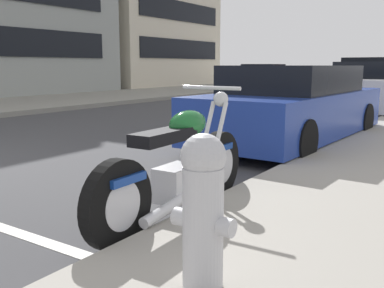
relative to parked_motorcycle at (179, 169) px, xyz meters
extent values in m
cube|color=gray|center=(10.99, 10.60, -0.37)|extent=(120.00, 5.00, 0.14)
cube|color=silver|center=(-1.01, 0.54, -0.44)|extent=(0.12, 2.20, 0.01)
cylinder|color=black|center=(0.74, 0.02, -0.10)|extent=(0.68, 0.13, 0.67)
cylinder|color=silver|center=(0.74, 0.02, -0.10)|extent=(0.37, 0.13, 0.37)
cylinder|color=black|center=(-0.79, -0.02, -0.10)|extent=(0.68, 0.13, 0.67)
cylinder|color=silver|center=(-0.79, -0.02, -0.10)|extent=(0.37, 0.13, 0.37)
cube|color=silver|center=(-0.02, 0.00, -0.12)|extent=(0.41, 0.27, 0.30)
cube|color=black|center=(-0.20, 0.00, 0.32)|extent=(0.69, 0.24, 0.10)
ellipsoid|color=#196028|center=(0.16, 0.01, 0.38)|extent=(0.49, 0.25, 0.24)
cube|color=navy|center=(-0.74, -0.02, 0.08)|extent=(0.36, 0.19, 0.06)
cube|color=navy|center=(0.72, 0.02, 0.08)|extent=(0.32, 0.17, 0.06)
cylinder|color=silver|center=(0.59, 0.09, 0.21)|extent=(0.34, 0.05, 0.65)
cylinder|color=silver|center=(0.60, -0.05, 0.21)|extent=(0.34, 0.05, 0.65)
cylinder|color=silver|center=(0.56, 0.02, 0.68)|extent=(0.05, 0.62, 0.04)
sphere|color=silver|center=(0.76, 0.02, 0.56)|extent=(0.15, 0.15, 0.15)
cylinder|color=silver|center=(-0.32, -0.15, -0.22)|extent=(0.71, 0.11, 0.16)
cube|color=navy|center=(4.22, 0.56, 0.08)|extent=(4.61, 1.94, 0.72)
cube|color=black|center=(4.17, 0.56, 0.66)|extent=(2.57, 1.71, 0.44)
cylinder|color=black|center=(5.75, 1.28, -0.13)|extent=(0.63, 0.25, 0.62)
cylinder|color=black|center=(5.68, -0.29, -0.13)|extent=(0.63, 0.25, 0.62)
cylinder|color=black|center=(2.76, 1.41, -0.13)|extent=(0.63, 0.25, 0.62)
cylinder|color=black|center=(2.69, -0.16, -0.13)|extent=(0.63, 0.25, 0.62)
cube|color=silver|center=(10.42, 0.55, 0.13)|extent=(4.72, 1.92, 0.82)
cube|color=black|center=(10.36, 0.55, 0.76)|extent=(2.36, 1.72, 0.45)
cylinder|color=black|center=(11.94, 1.41, -0.13)|extent=(0.63, 0.24, 0.62)
cylinder|color=black|center=(8.85, 1.34, -0.13)|extent=(0.63, 0.24, 0.62)
cylinder|color=black|center=(14.18, 1.20, -0.13)|extent=(0.62, 0.23, 0.62)
cube|color=maroon|center=(30.45, 4.61, 0.30)|extent=(2.26, 5.51, 0.91)
cube|color=black|center=(30.45, 4.61, 1.10)|extent=(2.08, 3.98, 0.71)
cylinder|color=black|center=(29.60, 6.49, -0.06)|extent=(0.29, 0.77, 0.76)
cylinder|color=black|center=(31.45, 6.42, -0.06)|extent=(0.29, 0.77, 0.76)
cube|color=navy|center=(17.83, 7.37, 0.08)|extent=(4.42, 2.09, 0.73)
cube|color=black|center=(18.00, 7.38, 0.70)|extent=(2.13, 1.80, 0.51)
cylinder|color=black|center=(16.46, 6.45, -0.13)|extent=(0.63, 0.26, 0.62)
cylinder|color=black|center=(16.35, 8.10, -0.13)|extent=(0.63, 0.26, 0.62)
cylinder|color=black|center=(19.30, 6.64, -0.13)|extent=(0.63, 0.26, 0.62)
cylinder|color=black|center=(19.19, 8.29, -0.13)|extent=(0.63, 0.26, 0.62)
cylinder|color=#B7B7BC|center=(-1.13, -0.96, 0.03)|extent=(0.22, 0.22, 0.66)
sphere|color=#B7B7BC|center=(-1.13, -0.96, 0.42)|extent=(0.24, 0.24, 0.24)
cylinder|color=#B7B7BC|center=(-1.13, -0.82, 0.06)|extent=(0.10, 0.08, 0.10)
cylinder|color=#B7B7BC|center=(-1.13, -1.10, 0.06)|extent=(0.10, 0.08, 0.10)
cube|color=beige|center=(18.55, 17.28, 4.74)|extent=(9.06, 8.76, 10.37)
cube|color=black|center=(18.55, 12.87, 1.84)|extent=(7.61, 0.06, 1.10)
cube|color=black|center=(18.55, 12.87, 3.98)|extent=(7.61, 0.06, 1.10)
camera|label=1|loc=(-3.00, -2.13, 0.88)|focal=40.89mm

